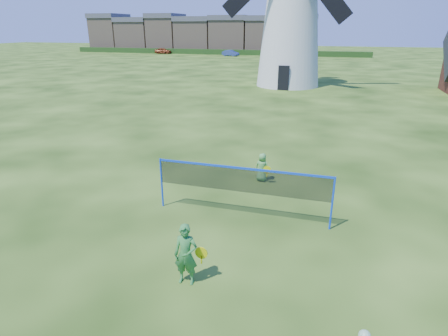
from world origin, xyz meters
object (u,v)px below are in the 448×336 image
badminton_net (242,181)px  player_boy (262,167)px  car_left (163,51)px  player_girl (186,255)px  play_ball (365,336)px  windmill (291,17)px  car_right (231,53)px

badminton_net → player_boy: badminton_net is taller
player_boy → car_left: size_ratio=0.30×
player_girl → car_left: bearing=111.0°
play_ball → player_boy: bearing=115.1°
windmill → player_girl: (1.70, -29.62, -5.36)m
windmill → badminton_net: bearing=-85.4°
badminton_net → player_boy: size_ratio=4.91×
badminton_net → play_ball: bearing=-50.2°
windmill → car_right: (-15.43, 35.49, -5.49)m
player_girl → player_boy: 6.09m
badminton_net → car_right: 64.33m
badminton_net → windmill: bearing=94.6°
car_right → car_left: bearing=102.5°
player_boy → car_right: size_ratio=0.30×
badminton_net → player_boy: 2.92m
car_left → car_right: car_left is taller
player_boy → play_ball: player_boy is taller
play_ball → badminton_net: bearing=129.8°
play_ball → player_girl: bearing=170.2°
player_girl → car_left: player_girl is taller
player_boy → car_right: bearing=-62.8°
badminton_net → play_ball: 5.10m
windmill → player_girl: size_ratio=12.07×
badminton_net → play_ball: badminton_net is taller
car_left → car_right: (15.35, -2.51, -0.03)m
player_boy → car_left: bearing=-51.2°
player_boy → play_ball: 7.40m
car_right → player_girl: bearing=-143.4°
badminton_net → player_girl: badminton_net is taller
windmill → car_right: bearing=113.5°
player_boy → badminton_net: bearing=99.5°
badminton_net → play_ball: (3.20, -3.84, -1.03)m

